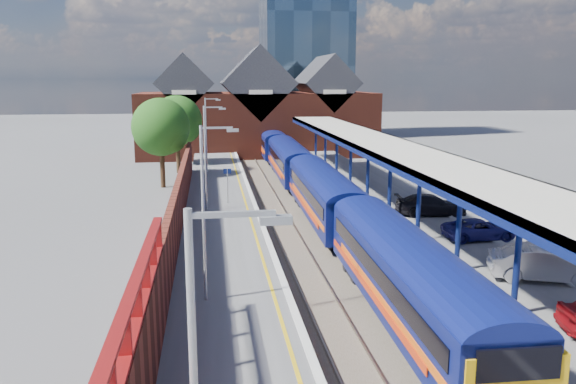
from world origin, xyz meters
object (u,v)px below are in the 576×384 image
Objects in this scene: platform_sign at (228,180)px; parked_car_dark at (431,205)px; train at (304,173)px; lamp_post_d at (207,130)px; lamp_post_c at (207,151)px; parked_car_silver at (544,264)px; lamp_post_b at (207,203)px; parked_car_blue at (480,229)px.

platform_sign reaches higher than parked_car_dark.
lamp_post_d is at bearing 133.01° from train.
lamp_post_c is 1.52× the size of parked_car_silver.
lamp_post_d is at bearing 44.61° from parked_car_silver.
platform_sign is (-6.49, -5.58, 0.57)m from train.
train reaches higher than parked_car_dark.
lamp_post_d is (0.00, 32.00, 0.00)m from lamp_post_b.
parked_car_dark is (14.39, -3.43, -3.33)m from lamp_post_c.
platform_sign is (1.36, -14.00, -2.30)m from lamp_post_d.
train reaches higher than parked_car_silver.
parked_car_dark reaches higher than parked_car_blue.
parked_car_silver reaches higher than parked_car_dark.
platform_sign is 22.18m from parked_car_silver.
parked_car_silver is at bearing -65.33° from lamp_post_d.
train is 8.58m from platform_sign.
parked_car_silver is at bearing 176.79° from parked_car_blue.
parked_car_silver is 6.55m from parked_car_blue.
lamp_post_c is at bearing -124.26° from platform_sign.
platform_sign reaches higher than parked_car_blue.
train reaches higher than parked_car_blue.
train is at bearing 36.04° from parked_car_silver.
parked_car_dark is 1.13× the size of parked_car_blue.
lamp_post_b and lamp_post_c have the same top height.
lamp_post_c is 21.73m from parked_car_silver.
train is 25.02m from lamp_post_b.
parked_car_silver is (14.60, -31.78, -3.23)m from lamp_post_d.
lamp_post_b is 1.52× the size of parked_car_dark.
lamp_post_d is 29.49m from parked_car_blue.
lamp_post_c is (0.00, 16.00, 0.00)m from lamp_post_b.
lamp_post_b reaches higher than parked_car_silver.
lamp_post_c is 1.00× the size of lamp_post_d.
parked_car_dark is at bearing -59.31° from train.
platform_sign is at bearing 73.77° from parked_car_dark.
lamp_post_b is 18.20m from platform_sign.
lamp_post_c is 1.52× the size of parked_car_dark.
lamp_post_d is at bearing 42.92° from parked_car_dark.
parked_car_silver is 12.35m from parked_car_dark.
parked_car_dark is at bearing -13.40° from lamp_post_c.
train is at bearing -46.99° from lamp_post_d.
train is at bearing 43.97° from lamp_post_c.
lamp_post_b is 16.69m from parked_car_blue.
lamp_post_b is 1.00× the size of lamp_post_d.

